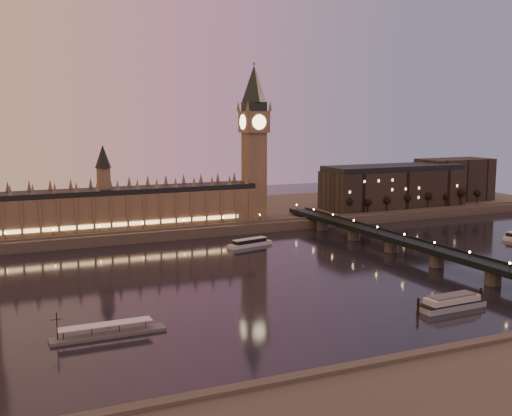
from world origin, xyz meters
The scene contains 17 objects.
ground centered at (0.00, 0.00, 0.00)m, with size 700.00×700.00×0.00m, color black.
far_embankment centered at (30.00, 165.00, 3.00)m, with size 560.00×130.00×6.00m, color #423D35.
palace_of_westminster centered at (-40.12, 120.99, 21.71)m, with size 180.00×26.62×52.00m.
big_ben centered at (53.99, 120.99, 63.95)m, with size 17.68×17.68×104.00m.
westminster_bridge centered at (91.61, 0.00, 5.52)m, with size 13.20×260.00×15.30m.
city_block centered at (194.94, 130.93, 22.24)m, with size 155.00×45.00×34.00m.
bare_tree_0 centered at (121.56, 109.00, 14.86)m, with size 5.84×5.84×11.88m.
bare_tree_1 centered at (138.44, 109.00, 14.86)m, with size 5.84×5.84×11.88m.
bare_tree_2 centered at (155.32, 109.00, 14.86)m, with size 5.84×5.84×11.88m.
bare_tree_3 centered at (172.20, 109.00, 14.86)m, with size 5.84×5.84×11.88m.
bare_tree_4 centered at (189.08, 109.00, 14.86)m, with size 5.84×5.84×11.88m.
bare_tree_5 centered at (205.96, 109.00, 14.86)m, with size 5.84×5.84×11.88m.
bare_tree_6 centered at (222.85, 109.00, 14.86)m, with size 5.84×5.84×11.88m.
bare_tree_7 centered at (239.73, 109.00, 14.86)m, with size 5.84×5.84×11.88m.
cruise_boat_a centered at (26.26, 65.62, 2.01)m, with size 29.19×12.68×4.57m.
moored_barge centered at (50.24, -77.69, 2.60)m, with size 33.55×9.23×6.15m.
pontoon_pier centered at (-80.19, -52.82, 1.15)m, with size 39.84×6.64×10.62m.
Camera 1 is at (-121.79, -268.77, 76.70)m, focal length 45.00 mm.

